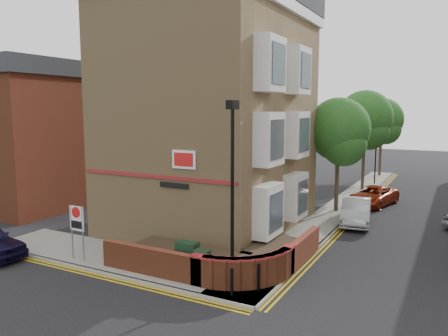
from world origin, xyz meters
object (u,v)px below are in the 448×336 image
(lamppost, at_px, (232,193))
(zone_sign, at_px, (77,223))
(utility_cabinet_large, at_px, (187,258))
(silver_car_near, at_px, (356,212))

(lamppost, bearing_deg, zone_sign, -173.93)
(utility_cabinet_large, distance_m, zone_sign, 4.86)
(lamppost, relative_size, utility_cabinet_large, 5.25)
(utility_cabinet_large, bearing_deg, zone_sign, -170.31)
(lamppost, distance_m, silver_car_near, 11.20)
(silver_car_near, bearing_deg, lamppost, -109.61)
(utility_cabinet_large, xyz_separation_m, zone_sign, (-4.70, -0.80, 0.92))
(lamppost, relative_size, silver_car_near, 1.53)
(lamppost, bearing_deg, utility_cabinet_large, 176.99)
(zone_sign, bearing_deg, lamppost, 6.07)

